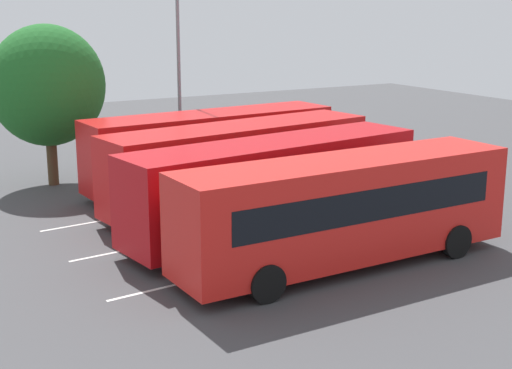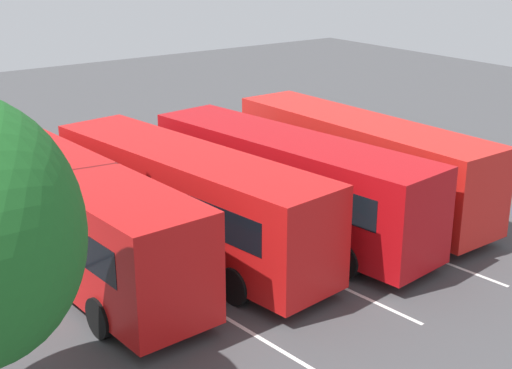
% 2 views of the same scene
% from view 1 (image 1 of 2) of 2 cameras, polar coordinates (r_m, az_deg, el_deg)
% --- Properties ---
extents(ground_plane, '(69.02, 69.02, 0.00)m').
position_cam_1_polar(ground_plane, '(26.02, 0.41, -2.98)').
color(ground_plane, '#424244').
extents(bus_far_left, '(10.60, 2.72, 3.21)m').
position_cam_1_polar(bus_far_left, '(21.47, 6.97, -1.79)').
color(bus_far_left, red).
rests_on(bus_far_left, ground).
extents(bus_center_left, '(10.75, 3.68, 3.21)m').
position_cam_1_polar(bus_center_left, '(24.05, 1.47, 0.00)').
color(bus_center_left, '#B70C11').
rests_on(bus_center_left, ground).
extents(bus_center_right, '(10.76, 3.72, 3.21)m').
position_cam_1_polar(bus_center_right, '(27.18, -1.25, 1.61)').
color(bus_center_right, red).
rests_on(bus_center_right, ground).
extents(bus_far_right, '(10.67, 3.03, 3.21)m').
position_cam_1_polar(bus_far_right, '(30.27, -3.41, 2.84)').
color(bus_far_right, red).
rests_on(bus_far_right, ground).
extents(pedestrian, '(0.44, 0.44, 1.65)m').
position_cam_1_polar(pedestrian, '(31.24, 13.52, 1.32)').
color(pedestrian, '#232833').
rests_on(pedestrian, ground).
extents(street_lamp, '(0.48, 2.76, 8.58)m').
position_cam_1_polar(street_lamp, '(33.46, -5.84, 9.29)').
color(street_lamp, gray).
rests_on(street_lamp, ground).
extents(depot_tree, '(4.77, 4.30, 6.71)m').
position_cam_1_polar(depot_tree, '(31.98, -15.75, 7.32)').
color(depot_tree, '#4C3823').
rests_on(depot_tree, ground).
extents(lane_stripe_outer_left, '(14.02, 1.41, 0.01)m').
position_cam_1_polar(lane_stripe_outer_left, '(23.22, 4.72, -5.10)').
color(lane_stripe_outer_left, silver).
rests_on(lane_stripe_outer_left, ground).
extents(lane_stripe_inner_left, '(14.02, 1.41, 0.01)m').
position_cam_1_polar(lane_stripe_inner_left, '(26.02, 0.41, -2.97)').
color(lane_stripe_inner_left, silver).
rests_on(lane_stripe_inner_left, ground).
extents(lane_stripe_inner_right, '(14.02, 1.41, 0.01)m').
position_cam_1_polar(lane_stripe_inner_right, '(28.96, -3.03, -1.25)').
color(lane_stripe_inner_right, silver).
rests_on(lane_stripe_inner_right, ground).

